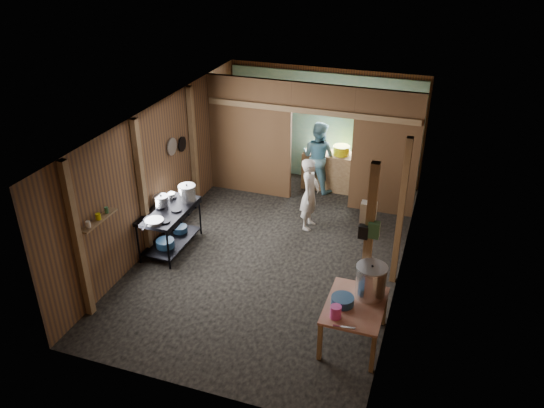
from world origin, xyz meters
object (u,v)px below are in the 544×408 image
at_px(stock_pot, 371,282).
at_px(yellow_tub, 341,150).
at_px(stove_pot_large, 187,193).
at_px(gas_range, 170,229).
at_px(prep_table, 354,323).
at_px(cook, 310,194).
at_px(pink_bucket, 336,312).

bearing_deg(stock_pot, yellow_tub, 107.56).
relative_size(stove_pot_large, stock_pot, 0.63).
distance_m(gas_range, prep_table, 3.97).
bearing_deg(stock_pot, cook, 121.14).
relative_size(yellow_tub, cook, 0.25).
relative_size(pink_bucket, yellow_tub, 0.51).
bearing_deg(gas_range, stock_pot, -16.38).
distance_m(pink_bucket, yellow_tub, 5.34).
height_order(gas_range, pink_bucket, pink_bucket).
distance_m(stove_pot_large, pink_bucket, 4.01).
xyz_separation_m(gas_range, cook, (2.22, 1.59, 0.32)).
bearing_deg(stock_pot, stove_pot_large, 156.91).
distance_m(gas_range, pink_bucket, 3.94).
distance_m(prep_table, cook, 3.37).
relative_size(gas_range, cook, 0.94).
xyz_separation_m(prep_table, yellow_tub, (-1.30, 4.85, 0.62)).
distance_m(prep_table, stock_pot, 0.65).
distance_m(prep_table, yellow_tub, 5.06).
xyz_separation_m(prep_table, cook, (-1.49, 2.99, 0.40)).
height_order(prep_table, pink_bucket, pink_bucket).
bearing_deg(gas_range, pink_bucket, -26.77).
height_order(stove_pot_large, cook, cook).
height_order(stove_pot_large, stock_pot, stock_pot).
bearing_deg(cook, gas_range, 128.61).
height_order(stock_pot, yellow_tub, stock_pot).
relative_size(stock_pot, yellow_tub, 1.43).
xyz_separation_m(prep_table, stock_pot, (0.15, 0.27, 0.57)).
bearing_deg(prep_table, stock_pot, 60.27).
bearing_deg(prep_table, gas_range, 159.29).
height_order(gas_range, yellow_tub, yellow_tub).
relative_size(stove_pot_large, cook, 0.22).
height_order(gas_range, stove_pot_large, stove_pot_large).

